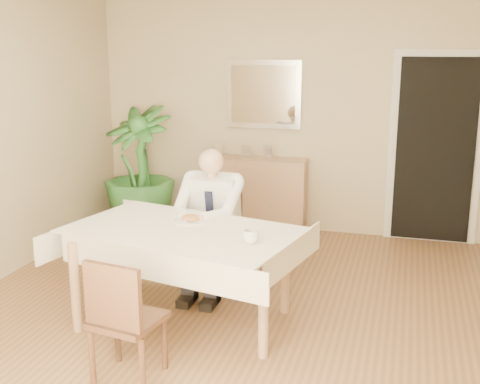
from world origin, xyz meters
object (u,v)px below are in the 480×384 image
(chair_near, at_px, (122,316))
(seated_man, at_px, (208,216))
(chair_far, at_px, (219,232))
(coffee_mug, at_px, (251,237))
(potted_palm, at_px, (139,169))
(sideboard, at_px, (259,195))
(dining_table, at_px, (183,240))

(chair_near, relative_size, seated_man, 0.68)
(chair_far, height_order, coffee_mug, coffee_mug)
(coffee_mug, bearing_deg, chair_far, 118.98)
(coffee_mug, height_order, potted_palm, potted_palm)
(sideboard, distance_m, potted_palm, 1.41)
(potted_palm, bearing_deg, sideboard, 13.59)
(dining_table, bearing_deg, chair_far, 102.45)
(dining_table, relative_size, coffee_mug, 16.76)
(chair_near, distance_m, potted_palm, 3.32)
(dining_table, distance_m, potted_palm, 2.51)
(seated_man, distance_m, sideboard, 1.86)
(chair_near, relative_size, sideboard, 0.80)
(dining_table, distance_m, chair_near, 0.96)
(potted_palm, bearing_deg, chair_far, -42.58)
(coffee_mug, relative_size, sideboard, 0.11)
(chair_far, height_order, potted_palm, potted_palm)
(coffee_mug, bearing_deg, chair_near, -129.07)
(chair_near, xyz_separation_m, potted_palm, (-1.30, 3.05, 0.24))
(seated_man, relative_size, sideboard, 1.18)
(dining_table, relative_size, chair_near, 2.29)
(seated_man, height_order, coffee_mug, seated_man)
(chair_near, height_order, sideboard, sideboard)
(sideboard, bearing_deg, chair_near, -93.78)
(dining_table, distance_m, sideboard, 2.45)
(seated_man, bearing_deg, potted_palm, 131.59)
(chair_far, relative_size, sideboard, 0.78)
(chair_near, relative_size, potted_palm, 0.59)
(chair_far, distance_m, coffee_mug, 1.24)
(sideboard, xyz_separation_m, potted_palm, (-1.34, -0.32, 0.29))
(potted_palm, bearing_deg, seated_man, -48.41)
(dining_table, distance_m, seated_man, 0.59)
(dining_table, height_order, seated_man, seated_man)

